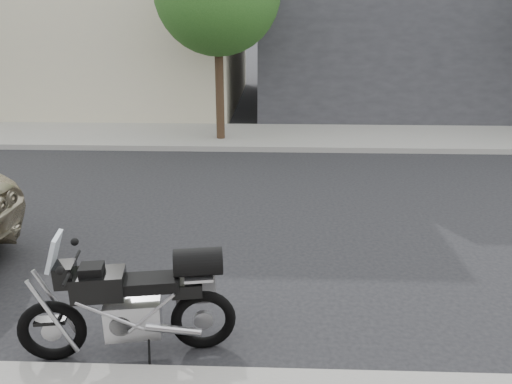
# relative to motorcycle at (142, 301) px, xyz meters

# --- Properties ---
(ground) EXTENTS (120.00, 120.00, 0.00)m
(ground) POSITION_rel_motorcycle_xyz_m (-1.85, -3.57, -0.64)
(ground) COLOR black
(ground) RESTS_ON ground
(far_sidewalk) EXTENTS (44.00, 3.00, 0.15)m
(far_sidewalk) POSITION_rel_motorcycle_xyz_m (-1.85, -10.07, -0.56)
(far_sidewalk) COLOR gray
(far_sidewalk) RESTS_ON ground
(far_building_dark) EXTENTS (16.00, 11.00, 7.00)m
(far_building_dark) POSITION_rel_motorcycle_xyz_m (-8.85, -17.06, 2.86)
(far_building_dark) COLOR #2A2A2F
(far_building_dark) RESTS_ON ground
(far_building_cream) EXTENTS (14.00, 11.00, 8.00)m
(far_building_cream) POSITION_rel_motorcycle_xyz_m (7.15, -17.06, 3.36)
(far_building_cream) COLOR beige
(far_building_cream) RESTS_ON ground
(motorcycle) EXTENTS (2.33, 0.99, 1.48)m
(motorcycle) POSITION_rel_motorcycle_xyz_m (0.00, 0.00, 0.00)
(motorcycle) COLOR black
(motorcycle) RESTS_ON ground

